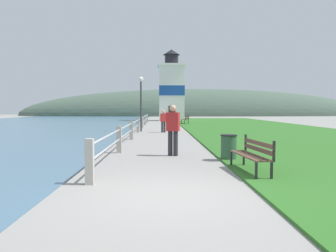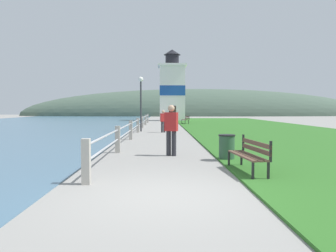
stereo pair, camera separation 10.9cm
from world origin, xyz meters
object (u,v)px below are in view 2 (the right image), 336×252
object	(u,v)px
lighthouse	(172,90)
person_by_railing	(171,128)
park_bench_midway	(186,119)
lamp_post	(141,94)
person_strolling	(163,120)
park_bench_near	(250,153)
trash_bin	(227,147)

from	to	relation	value
lighthouse	person_by_railing	distance (m)	33.11
park_bench_midway	person_by_railing	world-z (taller)	person_by_railing
lamp_post	person_by_railing	bearing A→B (deg)	-81.33
person_strolling	lamp_post	bearing A→B (deg)	38.11
park_bench_near	person_by_railing	world-z (taller)	person_by_railing
park_bench_midway	trash_bin	xyz separation A→B (m)	(-0.45, -24.23, -0.12)
park_bench_near	person_by_railing	distance (m)	3.78
park_bench_near	lighthouse	distance (m)	36.35
trash_bin	lamp_post	world-z (taller)	lamp_post
person_strolling	person_by_railing	size ratio (longest dim) A/B	0.86
park_bench_near	person_by_railing	xyz separation A→B (m)	(-1.95, 3.21, 0.44)
park_bench_midway	trash_bin	world-z (taller)	park_bench_midway
park_bench_near	trash_bin	world-z (taller)	park_bench_near
person_by_railing	lamp_post	bearing A→B (deg)	28.57
person_strolling	lamp_post	size ratio (longest dim) A/B	0.39
lighthouse	trash_bin	bearing A→B (deg)	-88.77
park_bench_near	lamp_post	xyz separation A→B (m)	(-3.81, 15.42, 2.20)
lighthouse	person_by_railing	bearing A→B (deg)	-91.80
person_by_railing	park_bench_near	bearing A→B (deg)	-128.85
lighthouse	person_by_railing	world-z (taller)	lighthouse
person_by_railing	person_strolling	bearing A→B (deg)	21.19
person_strolling	lamp_post	xyz separation A→B (m)	(-1.61, 1.06, 1.90)
park_bench_near	person_strolling	size ratio (longest dim) A/B	1.25
lighthouse	lamp_post	distance (m)	20.98
person_strolling	lamp_post	distance (m)	2.70
lighthouse	park_bench_midway	bearing A→B (deg)	-83.16
park_bench_near	park_bench_midway	bearing A→B (deg)	-95.97
trash_bin	lighthouse	bearing A→B (deg)	91.23
park_bench_near	lamp_post	size ratio (longest dim) A/B	0.49
lighthouse	trash_bin	size ratio (longest dim) A/B	11.42
park_bench_midway	person_by_railing	bearing A→B (deg)	77.85
park_bench_near	lighthouse	size ratio (longest dim) A/B	0.20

